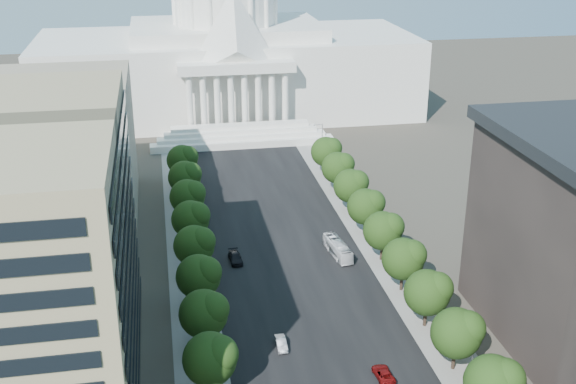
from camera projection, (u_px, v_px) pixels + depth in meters
road_asphalt at (275, 228)px, 153.92m from camera, size 30.00×260.00×0.01m
sidewalk_left at (185, 235)px, 150.76m from camera, size 8.00×260.00×0.02m
sidewalk_right at (361, 222)px, 157.08m from camera, size 8.00×260.00×0.02m
capitol at (227, 51)px, 233.08m from camera, size 120.00×56.00×73.00m
office_block_left_far at (39, 160)px, 149.48m from camera, size 38.00×52.00×30.00m
tree_l_c at (212, 358)px, 99.11m from camera, size 7.79×7.60×9.97m
tree_l_d at (206, 313)px, 110.06m from camera, size 7.79×7.60×9.97m
tree_l_e at (200, 275)px, 121.02m from camera, size 7.79×7.60×9.97m
tree_l_f at (196, 244)px, 131.97m from camera, size 7.79×7.60×9.97m
tree_l_g at (192, 218)px, 142.93m from camera, size 7.79×7.60×9.97m
tree_l_h at (189, 196)px, 153.88m from camera, size 7.79×7.60×9.97m
tree_l_i at (186, 176)px, 164.84m from camera, size 7.79×7.60×9.97m
tree_l_j at (184, 159)px, 175.79m from camera, size 7.79×7.60×9.97m
tree_r_b at (495, 382)px, 94.14m from camera, size 7.79×7.60×9.97m
tree_r_c at (459, 332)px, 105.10m from camera, size 7.79×7.60×9.97m
tree_r_d at (430, 291)px, 116.05m from camera, size 7.79×7.60×9.97m
tree_r_e at (405, 258)px, 127.01m from camera, size 7.79×7.60×9.97m
tree_r_f at (385, 230)px, 137.96m from camera, size 7.79×7.60×9.97m
tree_r_g at (367, 206)px, 148.91m from camera, size 7.79×7.60×9.97m
tree_r_h at (352, 185)px, 159.87m from camera, size 7.79×7.60×9.97m
tree_r_i at (339, 167)px, 170.82m from camera, size 7.79×7.60×9.97m
tree_r_j at (327, 151)px, 181.78m from camera, size 7.79×7.60×9.97m
streetlight_b at (471, 338)px, 104.86m from camera, size 2.61×0.44×9.00m
streetlight_c at (413, 260)px, 127.68m from camera, size 2.61×0.44×9.00m
streetlight_d at (373, 206)px, 150.50m from camera, size 2.61×0.44×9.00m
streetlight_e at (343, 166)px, 173.32m from camera, size 2.61×0.44×9.00m
streetlight_f at (320, 135)px, 196.14m from camera, size 2.61×0.44×9.00m
car_silver at (281, 343)px, 112.43m from camera, size 1.54×4.41×1.45m
car_red at (383, 374)px, 105.21m from camera, size 2.61×5.18×1.41m
car_dark_b at (235, 258)px, 139.31m from camera, size 2.63×5.77×1.64m
city_bus at (338, 248)px, 141.62m from camera, size 3.80×10.91×2.98m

